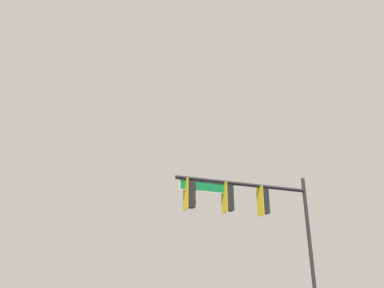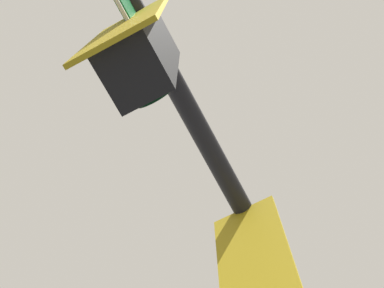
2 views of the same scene
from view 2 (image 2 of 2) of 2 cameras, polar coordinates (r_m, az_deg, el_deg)
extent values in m
cylinder|color=black|center=(4.11, 0.84, 1.50)|extent=(6.29, 1.34, 0.16)
cube|color=gold|center=(3.81, 6.41, -11.45)|extent=(0.13, 0.52, 1.30)
cube|color=black|center=(3.91, 7.64, -13.54)|extent=(0.41, 0.38, 1.10)
cylinder|color=black|center=(4.43, 6.64, -9.23)|extent=(0.04, 0.04, 0.12)
cylinder|color=#340503|center=(4.29, 8.23, -13.08)|extent=(0.07, 0.22, 0.22)
cube|color=gold|center=(3.29, -7.12, 12.39)|extent=(0.13, 0.52, 1.30)
cube|color=black|center=(3.30, -5.46, 9.53)|extent=(0.41, 0.38, 1.10)
cylinder|color=black|center=(3.90, -4.64, 11.10)|extent=(0.04, 0.04, 0.12)
cylinder|color=#340503|center=(3.65, -3.44, 7.73)|extent=(0.07, 0.22, 0.22)
cylinder|color=yellow|center=(3.33, -3.76, 6.56)|extent=(0.07, 0.22, 0.22)
cylinder|color=black|center=(3.01, -4.15, 5.14)|extent=(0.07, 0.22, 0.22)
camera|label=1|loc=(15.08, 116.92, 49.82)|focal=35.00mm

